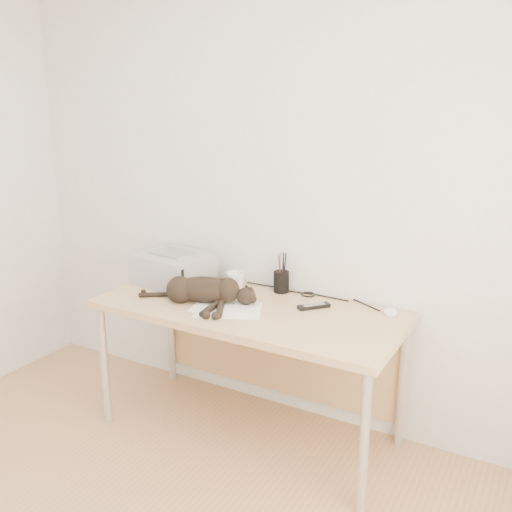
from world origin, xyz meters
The scene contains 11 objects.
wall_back centered at (0.00, 1.75, 1.30)m, with size 3.50×3.50×0.00m, color white.
desk centered at (0.00, 1.48, 0.61)m, with size 1.60×0.70×0.74m.
printer centered at (-0.57, 1.51, 0.83)m, with size 0.43×0.38×0.19m.
papers centered at (-0.08, 1.30, 0.74)m, with size 0.42×0.35×0.01m.
cat centered at (-0.24, 1.32, 0.80)m, with size 0.65×0.33×0.15m.
mug centered at (-0.19, 1.58, 0.79)m, with size 0.11×0.11×0.10m, color white.
pen_cup centered at (0.04, 1.68, 0.80)m, with size 0.09×0.09×0.22m.
remote_grey centered at (-0.24, 1.64, 0.75)m, with size 0.05×0.18×0.02m, color gray.
remote_black centered at (0.30, 1.54, 0.75)m, with size 0.05×0.17×0.02m, color black.
mouse centered at (0.67, 1.66, 0.76)m, with size 0.07×0.12×0.04m, color white.
cable_tangle centered at (0.00, 1.70, 0.75)m, with size 1.36×0.08×0.01m, color black, non-canonical shape.
Camera 1 is at (1.40, -1.00, 1.79)m, focal length 40.00 mm.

